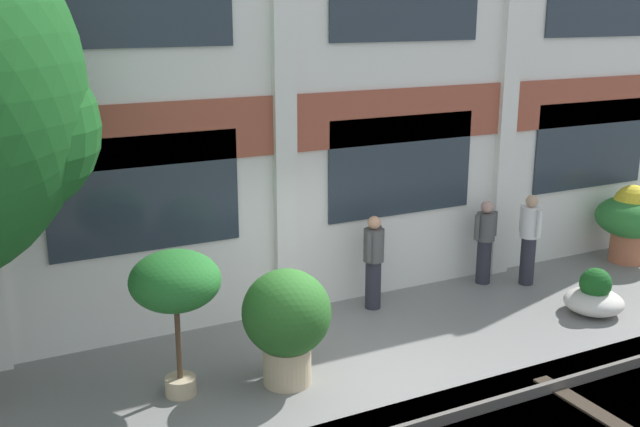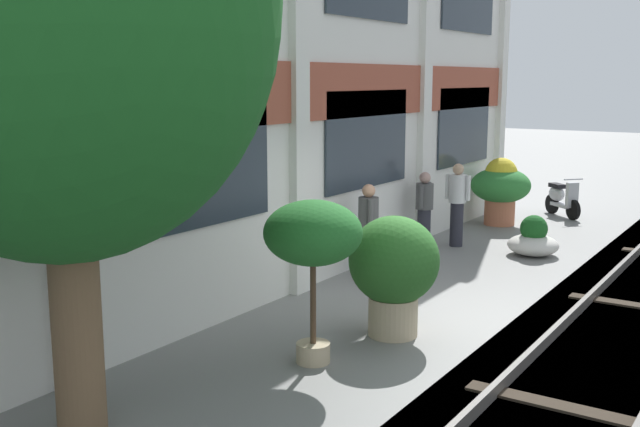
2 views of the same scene
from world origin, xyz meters
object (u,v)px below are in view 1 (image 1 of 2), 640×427
at_px(resident_near_plants, 485,240).
at_px(potted_plant_stone_basin, 631,218).
at_px(potted_plant_wide_bowl, 594,297).
at_px(resident_by_doorway, 529,237).
at_px(potted_plant_tall_urn, 175,285).
at_px(resident_watching_tracks, 374,259).
at_px(potted_plant_fluted_column, 287,319).

bearing_deg(resident_near_plants, potted_plant_stone_basin, 77.56).
relative_size(potted_plant_wide_bowl, resident_by_doorway, 0.58).
relative_size(potted_plant_wide_bowl, potted_plant_stone_basin, 0.62).
relative_size(potted_plant_tall_urn, resident_watching_tracks, 1.22).
relative_size(potted_plant_stone_basin, resident_near_plants, 1.01).
bearing_deg(potted_plant_tall_urn, resident_by_doorway, 8.94).
distance_m(potted_plant_wide_bowl, potted_plant_stone_basin, 3.09).
height_order(potted_plant_stone_basin, potted_plant_tall_urn, potted_plant_tall_urn).
bearing_deg(resident_by_doorway, resident_watching_tracks, 175.16).
height_order(resident_watching_tracks, resident_near_plants, resident_watching_tracks).
height_order(potted_plant_stone_basin, resident_near_plants, potted_plant_stone_basin).
relative_size(potted_plant_wide_bowl, potted_plant_tall_urn, 0.49).
bearing_deg(potted_plant_stone_basin, potted_plant_fluted_column, -169.68).
distance_m(potted_plant_fluted_column, potted_plant_tall_urn, 1.52).
height_order(potted_plant_wide_bowl, resident_watching_tracks, resident_watching_tracks).
relative_size(resident_by_doorway, resident_near_plants, 1.08).
xyz_separation_m(potted_plant_fluted_column, resident_watching_tracks, (2.34, 1.70, -0.07)).
height_order(resident_by_doorway, resident_watching_tracks, resident_by_doorway).
bearing_deg(potted_plant_fluted_column, resident_by_doorway, 14.61).
distance_m(potted_plant_fluted_column, resident_by_doorway, 5.57).
bearing_deg(potted_plant_fluted_column, resident_near_plants, 20.90).
distance_m(potted_plant_wide_bowl, resident_near_plants, 2.13).
relative_size(resident_by_doorway, resident_watching_tracks, 1.04).
bearing_deg(resident_watching_tracks, potted_plant_tall_urn, -107.43).
xyz_separation_m(potted_plant_stone_basin, potted_plant_fluted_column, (-8.02, -1.46, 0.04)).
height_order(potted_plant_fluted_column, resident_near_plants, potted_plant_fluted_column).
bearing_deg(potted_plant_tall_urn, potted_plant_fluted_column, -14.20).
xyz_separation_m(potted_plant_stone_basin, resident_by_doorway, (-2.63, -0.05, 0.01)).
bearing_deg(resident_near_plants, resident_watching_tracks, -93.96).
xyz_separation_m(potted_plant_fluted_column, potted_plant_tall_urn, (-1.36, 0.34, 0.59)).
distance_m(resident_by_doorway, resident_watching_tracks, 3.07).
height_order(potted_plant_tall_urn, resident_by_doorway, potted_plant_tall_urn).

